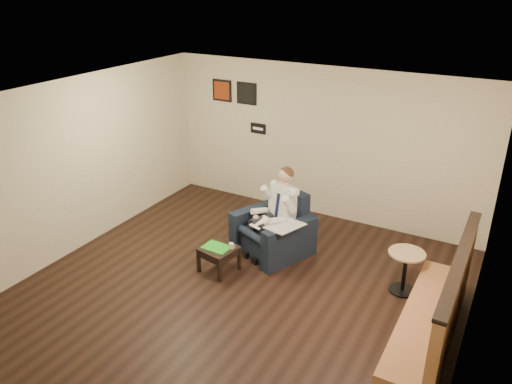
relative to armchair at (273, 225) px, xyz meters
The scene contains 19 objects.
ground 1.39m from the armchair, 85.67° to the right, with size 6.00×6.00×0.00m, color black.
wall_back 1.94m from the armchair, 86.73° to the left, with size 6.00×0.02×2.80m, color beige.
wall_front 4.38m from the armchair, 88.70° to the right, with size 6.00×0.02×2.80m, color beige.
wall_left 3.30m from the armchair, 156.05° to the right, with size 0.02×6.00×2.80m, color beige.
wall_right 3.47m from the armchair, 22.59° to the right, with size 0.02×6.00×2.80m, color beige.
ceiling 2.64m from the armchair, 85.67° to the right, with size 6.00×6.00×0.02m, color white.
seating_sign 2.31m from the armchair, 125.33° to the left, with size 0.32×0.02×0.20m, color black.
art_print_left 3.10m from the armchair, 139.74° to the left, with size 0.42×0.03×0.42m, color maroon.
art_print_right 2.78m from the armchair, 130.57° to the left, with size 0.42×0.03×0.42m, color black.
armchair is the anchor object (origin of this frame).
seated_man 0.23m from the armchair, 112.87° to the right, with size 0.65×0.98×1.37m, color silver, non-canonical shape.
lap_papers 0.26m from the armchair, 112.87° to the right, with size 0.23×0.33×0.01m, color white.
newspaper 0.47m from the armchair, 37.43° to the right, with size 0.43×0.54×0.01m, color silver.
side_table 1.06m from the armchair, 116.29° to the right, with size 0.50×0.50×0.41m, color black.
green_folder 1.05m from the armchair, 117.45° to the right, with size 0.41×0.29×0.01m, color green.
coffee_mug 0.89m from the armchair, 108.00° to the right, with size 0.07×0.07×0.09m, color white.
smartphone 0.88m from the armchair, 115.99° to the right, with size 0.13×0.06×0.01m, color black.
banquette 2.91m from the armchair, 22.42° to the right, with size 0.61×2.57×1.31m, color #99633B.
cafe_table 2.17m from the armchair, ahead, with size 0.52×0.52×0.64m, color tan.
Camera 1 is at (3.15, -5.13, 4.23)m, focal length 35.00 mm.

